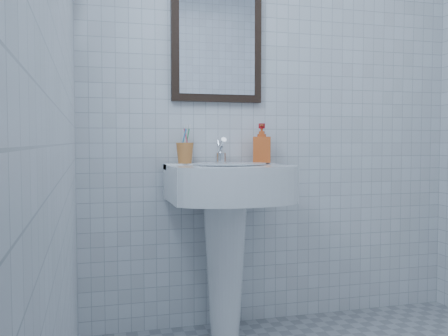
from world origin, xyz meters
name	(u,v)px	position (x,y,z in m)	size (l,w,h in m)	color
wall_back	(276,102)	(0.00, 1.20, 1.25)	(2.20, 0.02, 2.50)	silver
wall_left	(64,60)	(-1.10, 0.00, 1.25)	(0.02, 2.40, 2.50)	silver
washbasin	(226,221)	(-0.35, 0.99, 0.62)	(0.60, 0.44, 0.92)	white
faucet	(221,153)	(-0.35, 1.10, 0.96)	(0.06, 0.12, 0.14)	white
toothbrush_cup	(185,153)	(-0.55, 1.10, 0.96)	(0.09, 0.09, 0.11)	#CE7534
soap_dispenser	(262,143)	(-0.12, 1.10, 1.01)	(0.09, 0.10, 0.21)	#DA4A15
wall_mirror	(217,45)	(-0.35, 1.18, 1.55)	(0.50, 0.04, 0.62)	black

